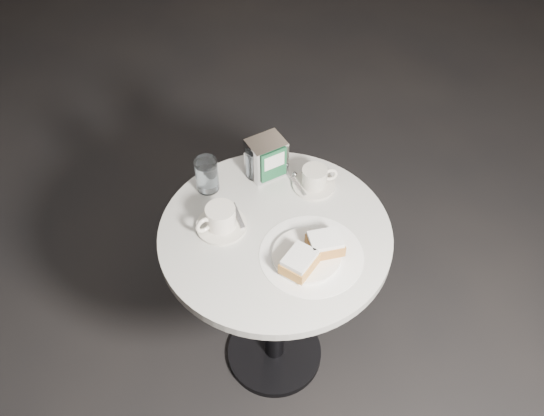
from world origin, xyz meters
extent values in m
plane|color=black|center=(0.00, 0.00, 0.00)|extent=(7.00, 7.00, 0.00)
cylinder|color=black|center=(0.00, 0.00, 0.01)|extent=(0.36, 0.36, 0.03)
cylinder|color=black|center=(0.00, 0.00, 0.36)|extent=(0.07, 0.07, 0.70)
cylinder|color=silver|center=(0.00, 0.00, 0.73)|extent=(0.70, 0.70, 0.03)
cylinder|color=white|center=(0.05, -0.13, 0.75)|extent=(0.38, 0.38, 0.00)
cylinder|color=white|center=(0.03, -0.13, 0.75)|extent=(0.23, 0.23, 0.01)
cube|color=#CE8D3F|center=(-0.01, -0.16, 0.78)|extent=(0.12, 0.12, 0.04)
cube|color=white|center=(-0.01, -0.16, 0.80)|extent=(0.11, 0.11, 0.01)
cube|color=#B97938|center=(0.09, -0.14, 0.78)|extent=(0.12, 0.10, 0.04)
cube|color=white|center=(0.09, -0.14, 0.80)|extent=(0.11, 0.09, 0.01)
cylinder|color=silver|center=(-0.13, 0.09, 0.75)|extent=(0.17, 0.17, 0.01)
cylinder|color=white|center=(-0.13, 0.09, 0.79)|extent=(0.10, 0.10, 0.07)
cylinder|color=#91684F|center=(-0.13, 0.09, 0.82)|extent=(0.09, 0.09, 0.00)
torus|color=white|center=(-0.19, 0.09, 0.79)|extent=(0.06, 0.02, 0.06)
cube|color=silver|center=(-0.07, 0.10, 0.76)|extent=(0.03, 0.11, 0.00)
sphere|color=#B6B6BB|center=(-0.08, 0.15, 0.76)|extent=(0.02, 0.02, 0.02)
cylinder|color=beige|center=(0.20, 0.11, 0.75)|extent=(0.17, 0.17, 0.01)
cylinder|color=beige|center=(0.20, 0.11, 0.79)|extent=(0.10, 0.10, 0.06)
cylinder|color=#846248|center=(0.20, 0.11, 0.81)|extent=(0.09, 0.09, 0.00)
torus|color=silver|center=(0.25, 0.09, 0.79)|extent=(0.05, 0.03, 0.05)
cube|color=#BBBBC0|center=(0.15, 0.12, 0.76)|extent=(0.01, 0.10, 0.00)
sphere|color=#B4B4B9|center=(0.16, 0.17, 0.76)|extent=(0.02, 0.02, 0.02)
cylinder|color=white|center=(-0.10, 0.26, 0.80)|extent=(0.07, 0.07, 0.12)
cylinder|color=white|center=(-0.10, 0.26, 0.80)|extent=(0.06, 0.06, 0.10)
cylinder|color=white|center=(0.06, 0.24, 0.80)|extent=(0.08, 0.08, 0.11)
cylinder|color=white|center=(0.06, 0.24, 0.80)|extent=(0.07, 0.07, 0.09)
cube|color=silver|center=(0.09, 0.24, 0.81)|extent=(0.12, 0.09, 0.13)
cube|color=#175331|center=(0.10, 0.19, 0.82)|extent=(0.09, 0.01, 0.11)
cube|color=white|center=(0.10, 0.18, 0.83)|extent=(0.07, 0.00, 0.05)
camera|label=1|loc=(-0.55, -1.02, 2.13)|focal=40.00mm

